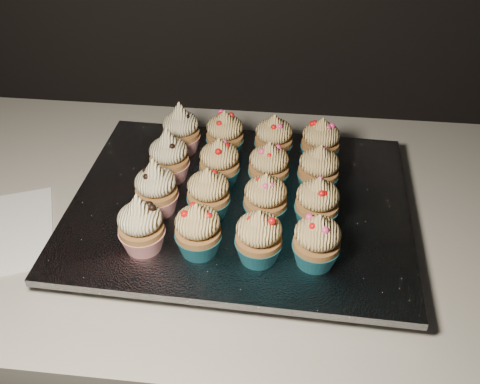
# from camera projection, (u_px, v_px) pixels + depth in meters

# --- Properties ---
(cabinet) EXTENTS (2.40, 0.60, 0.86)m
(cabinet) POSITION_uv_depth(u_px,v_px,m) (268.00, 375.00, 1.15)
(cabinet) COLOR black
(cabinet) RESTS_ON ground
(worktop) EXTENTS (2.44, 0.64, 0.04)m
(worktop) POSITION_uv_depth(u_px,v_px,m) (277.00, 219.00, 0.86)
(worktop) COLOR beige
(worktop) RESTS_ON cabinet
(baking_tray) EXTENTS (0.48, 0.37, 0.02)m
(baking_tray) POSITION_uv_depth(u_px,v_px,m) (240.00, 211.00, 0.83)
(baking_tray) COLOR black
(baking_tray) RESTS_ON worktop
(foil_lining) EXTENTS (0.52, 0.41, 0.01)m
(foil_lining) POSITION_uv_depth(u_px,v_px,m) (240.00, 203.00, 0.82)
(foil_lining) COLOR silver
(foil_lining) RESTS_ON baking_tray
(cupcake_0) EXTENTS (0.06, 0.06, 0.10)m
(cupcake_0) POSITION_uv_depth(u_px,v_px,m) (141.00, 226.00, 0.71)
(cupcake_0) COLOR red
(cupcake_0) RESTS_ON foil_lining
(cupcake_1) EXTENTS (0.06, 0.06, 0.08)m
(cupcake_1) POSITION_uv_depth(u_px,v_px,m) (198.00, 230.00, 0.71)
(cupcake_1) COLOR #165B6B
(cupcake_1) RESTS_ON foil_lining
(cupcake_2) EXTENTS (0.06, 0.06, 0.08)m
(cupcake_2) POSITION_uv_depth(u_px,v_px,m) (259.00, 237.00, 0.70)
(cupcake_2) COLOR #165B6B
(cupcake_2) RESTS_ON foil_lining
(cupcake_3) EXTENTS (0.06, 0.06, 0.08)m
(cupcake_3) POSITION_uv_depth(u_px,v_px,m) (317.00, 241.00, 0.69)
(cupcake_3) COLOR #165B6B
(cupcake_3) RESTS_ON foil_lining
(cupcake_4) EXTENTS (0.06, 0.06, 0.10)m
(cupcake_4) POSITION_uv_depth(u_px,v_px,m) (156.00, 189.00, 0.77)
(cupcake_4) COLOR red
(cupcake_4) RESTS_ON foil_lining
(cupcake_5) EXTENTS (0.06, 0.06, 0.08)m
(cupcake_5) POSITION_uv_depth(u_px,v_px,m) (208.00, 194.00, 0.77)
(cupcake_5) COLOR #165B6B
(cupcake_5) RESTS_ON foil_lining
(cupcake_6) EXTENTS (0.06, 0.06, 0.08)m
(cupcake_6) POSITION_uv_depth(u_px,v_px,m) (265.00, 200.00, 0.76)
(cupcake_6) COLOR #165B6B
(cupcake_6) RESTS_ON foil_lining
(cupcake_7) EXTENTS (0.06, 0.06, 0.08)m
(cupcake_7) POSITION_uv_depth(u_px,v_px,m) (317.00, 203.00, 0.75)
(cupcake_7) COLOR #165B6B
(cupcake_7) RESTS_ON foil_lining
(cupcake_8) EXTENTS (0.06, 0.06, 0.10)m
(cupcake_8) POSITION_uv_depth(u_px,v_px,m) (169.00, 157.00, 0.83)
(cupcake_8) COLOR red
(cupcake_8) RESTS_ON foil_lining
(cupcake_9) EXTENTS (0.06, 0.06, 0.08)m
(cupcake_9) POSITION_uv_depth(u_px,v_px,m) (220.00, 163.00, 0.83)
(cupcake_9) COLOR #165B6B
(cupcake_9) RESTS_ON foil_lining
(cupcake_10) EXTENTS (0.06, 0.06, 0.08)m
(cupcake_10) POSITION_uv_depth(u_px,v_px,m) (269.00, 167.00, 0.82)
(cupcake_10) COLOR #165B6B
(cupcake_10) RESTS_ON foil_lining
(cupcake_11) EXTENTS (0.06, 0.06, 0.08)m
(cupcake_11) POSITION_uv_depth(u_px,v_px,m) (318.00, 170.00, 0.81)
(cupcake_11) COLOR #165B6B
(cupcake_11) RESTS_ON foil_lining
(cupcake_12) EXTENTS (0.06, 0.06, 0.10)m
(cupcake_12) POSITION_uv_depth(u_px,v_px,m) (181.00, 130.00, 0.90)
(cupcake_12) COLOR red
(cupcake_12) RESTS_ON foil_lining
(cupcake_13) EXTENTS (0.06, 0.06, 0.08)m
(cupcake_13) POSITION_uv_depth(u_px,v_px,m) (225.00, 135.00, 0.89)
(cupcake_13) COLOR #165B6B
(cupcake_13) RESTS_ON foil_lining
(cupcake_14) EXTENTS (0.06, 0.06, 0.08)m
(cupcake_14) POSITION_uv_depth(u_px,v_px,m) (274.00, 139.00, 0.88)
(cupcake_14) COLOR #165B6B
(cupcake_14) RESTS_ON foil_lining
(cupcake_15) EXTENTS (0.06, 0.06, 0.08)m
(cupcake_15) POSITION_uv_depth(u_px,v_px,m) (320.00, 142.00, 0.87)
(cupcake_15) COLOR #165B6B
(cupcake_15) RESTS_ON foil_lining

